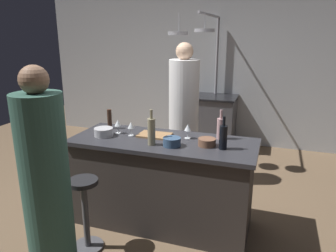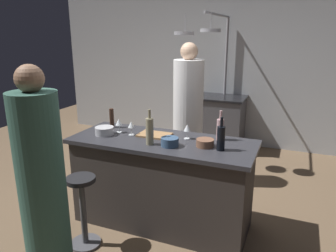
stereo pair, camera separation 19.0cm
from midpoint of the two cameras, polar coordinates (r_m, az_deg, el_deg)
ground_plane at (r=3.50m, az=-2.44°, el=-16.60°), size 9.00×9.00×0.00m
back_wall at (r=5.73m, az=7.93°, el=10.01°), size 6.40×0.16×2.60m
kitchen_island at (r=3.28m, az=-2.54°, el=-9.93°), size 1.80×0.72×0.90m
stove_range at (r=5.50m, az=6.78°, el=0.74°), size 0.80×0.64×0.89m
chef at (r=4.12m, az=1.48°, el=1.19°), size 0.38×0.38×1.79m
bar_stool_left at (r=3.06m, az=-16.25°, el=-14.32°), size 0.28×0.28×0.68m
guest_left at (r=2.64m, az=-22.77°, el=-10.03°), size 0.36×0.36×1.69m
overhead_pot_rack at (r=4.84m, az=5.21°, el=13.31°), size 0.61×1.42×2.17m
cutting_board at (r=3.24m, az=-4.07°, el=-1.62°), size 0.32×0.22×0.02m
pepper_mill at (r=3.54m, az=-11.86°, el=1.22°), size 0.05×0.05×0.21m
wine_bottle_rose at (r=3.14m, az=7.61°, el=-0.37°), size 0.07×0.07×0.29m
wine_bottle_white at (r=2.95m, az=-4.80°, el=-0.93°), size 0.07×0.07×0.33m
wine_bottle_dark at (r=2.86m, az=7.92°, el=-1.91°), size 0.07×0.07×0.30m
wine_glass_near_right_guest at (r=3.24m, az=-8.26°, el=0.02°), size 0.07×0.07×0.15m
wine_glass_by_chef at (r=3.12m, az=1.80°, el=-0.41°), size 0.07×0.07×0.15m
wine_glass_near_left_guest at (r=3.34m, az=-10.52°, el=0.41°), size 0.07×0.07×0.15m
mixing_bowl_blue at (r=2.93m, az=-1.16°, el=-2.84°), size 0.16×0.16×0.08m
mixing_bowl_wooden at (r=2.95m, az=5.11°, el=-2.89°), size 0.16×0.16×0.07m
mixing_bowl_steel at (r=3.30m, az=-12.98°, el=-1.06°), size 0.19×0.19×0.08m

